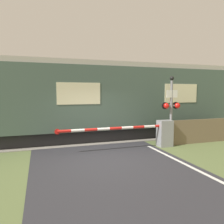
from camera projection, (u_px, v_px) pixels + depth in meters
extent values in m
plane|color=#5B6B3D|center=(105.00, 158.00, 7.72)|extent=(80.00, 80.00, 0.00)
cube|color=gray|center=(85.00, 138.00, 11.06)|extent=(36.00, 3.20, 0.03)
cube|color=#595451|center=(88.00, 140.00, 10.37)|extent=(36.00, 0.08, 0.10)
cube|color=#595451|center=(82.00, 134.00, 11.73)|extent=(36.00, 0.08, 0.10)
cube|color=black|center=(75.00, 133.00, 10.87)|extent=(17.28, 2.40, 0.60)
cube|color=#42564C|center=(74.00, 98.00, 10.71)|extent=(18.78, 2.82, 2.92)
cube|color=#ADA89E|center=(73.00, 65.00, 10.56)|extent=(18.41, 2.60, 0.24)
cube|color=beige|center=(181.00, 93.00, 10.98)|extent=(1.88, 0.02, 0.93)
cube|color=beige|center=(79.00, 94.00, 9.35)|extent=(1.88, 0.02, 0.93)
cube|color=gray|center=(165.00, 133.00, 9.41)|extent=(0.60, 0.44, 1.13)
cylinder|color=gray|center=(165.00, 126.00, 9.38)|extent=(0.16, 0.16, 0.18)
cylinder|color=red|center=(160.00, 126.00, 9.30)|extent=(0.50, 0.11, 0.11)
cylinder|color=white|center=(149.00, 126.00, 9.14)|extent=(0.50, 0.11, 0.11)
cylinder|color=red|center=(138.00, 127.00, 8.98)|extent=(0.50, 0.11, 0.11)
cylinder|color=white|center=(127.00, 128.00, 8.83)|extent=(0.50, 0.11, 0.11)
cylinder|color=red|center=(116.00, 128.00, 8.67)|extent=(0.50, 0.11, 0.11)
cylinder|color=white|center=(103.00, 129.00, 8.51)|extent=(0.50, 0.11, 0.11)
cylinder|color=red|center=(91.00, 130.00, 8.35)|extent=(0.50, 0.11, 0.11)
cylinder|color=white|center=(78.00, 130.00, 8.19)|extent=(0.50, 0.11, 0.11)
cylinder|color=red|center=(64.00, 131.00, 8.03)|extent=(0.50, 0.11, 0.11)
cylinder|color=red|center=(57.00, 132.00, 7.95)|extent=(0.20, 0.02, 0.20)
cylinder|color=gray|center=(171.00, 113.00, 9.50)|extent=(0.11, 0.11, 2.83)
cube|color=gray|center=(171.00, 106.00, 9.47)|extent=(0.67, 0.07, 0.07)
sphere|color=red|center=(166.00, 106.00, 9.33)|extent=(0.24, 0.24, 0.24)
sphere|color=red|center=(177.00, 106.00, 9.51)|extent=(0.24, 0.24, 0.24)
cylinder|color=black|center=(165.00, 106.00, 9.44)|extent=(0.30, 0.06, 0.30)
cylinder|color=black|center=(176.00, 105.00, 9.61)|extent=(0.30, 0.06, 0.30)
cube|color=white|center=(172.00, 94.00, 9.38)|extent=(0.53, 0.02, 0.32)
sphere|color=black|center=(172.00, 78.00, 9.36)|extent=(0.18, 0.18, 0.18)
cube|color=#726047|center=(208.00, 131.00, 10.17)|extent=(3.75, 0.06, 1.10)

